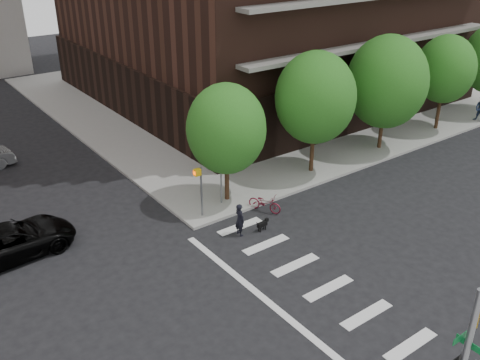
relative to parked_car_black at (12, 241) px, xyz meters
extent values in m
plane|color=black|center=(6.47, -9.88, -0.75)|extent=(120.00, 120.00, 0.00)
cube|color=gray|center=(26.97, 13.62, -0.68)|extent=(39.00, 33.00, 0.15)
cube|color=silver|center=(9.47, -13.88, -0.75)|extent=(2.40, 0.50, 0.01)
cube|color=silver|center=(9.47, -11.88, -0.75)|extent=(2.40, 0.50, 0.01)
cube|color=silver|center=(9.47, -9.88, -0.75)|extent=(2.40, 0.50, 0.01)
cube|color=silver|center=(9.47, -7.88, -0.75)|extent=(2.40, 0.50, 0.01)
cube|color=silver|center=(9.47, -5.88, -0.75)|extent=(2.40, 0.50, 0.01)
cube|color=silver|center=(9.47, -3.88, -0.75)|extent=(2.40, 0.50, 0.01)
cube|color=silver|center=(6.97, -9.88, -0.75)|extent=(0.30, 13.00, 0.01)
cube|color=black|center=(24.47, 14.12, 1.40)|extent=(25.50, 25.50, 4.00)
cube|color=maroon|center=(37.67, 4.62, 2.20)|extent=(1.40, 5.00, 0.20)
cylinder|color=#301E11|center=(10.47, -1.38, 0.55)|extent=(0.24, 0.24, 2.30)
sphere|color=#235B19|center=(10.47, -1.38, 3.30)|extent=(4.00, 4.00, 4.00)
cylinder|color=#301E11|center=(16.47, -1.38, 0.70)|extent=(0.24, 0.24, 2.60)
sphere|color=#235B19|center=(16.47, -1.38, 3.80)|extent=(4.50, 4.50, 4.50)
cylinder|color=#301E11|center=(22.47, -1.38, 0.55)|extent=(0.24, 0.24, 2.30)
sphere|color=#235B19|center=(22.47, -1.38, 3.70)|extent=(5.00, 5.00, 5.00)
cylinder|color=#301E11|center=(28.47, -1.38, 0.70)|extent=(0.24, 0.24, 2.60)
sphere|color=#235B19|center=(28.47, -1.38, 3.60)|extent=(4.00, 4.00, 4.00)
cube|color=#0A5926|center=(5.97, -17.23, 4.00)|extent=(0.75, 0.02, 0.18)
cube|color=#0A5926|center=(6.12, -17.38, 3.75)|extent=(0.02, 0.75, 0.18)
cube|color=black|center=(5.97, -17.26, 3.30)|extent=(0.90, 0.02, 0.28)
cylinder|color=slate|center=(8.47, -2.08, 0.70)|extent=(0.10, 0.10, 2.60)
cube|color=gold|center=(8.27, -2.08, 1.80)|extent=(0.32, 0.25, 0.32)
cylinder|color=slate|center=(9.97, -1.58, 0.50)|extent=(0.08, 0.08, 2.20)
cube|color=gold|center=(9.97, -1.73, 1.40)|extent=(0.64, 0.02, 0.64)
imported|color=black|center=(0.00, 0.00, 0.00)|extent=(2.94, 5.61, 1.51)
imported|color=maroon|center=(11.39, -3.38, -0.28)|extent=(1.31, 1.89, 0.94)
imported|color=black|center=(9.02, -4.46, 0.05)|extent=(0.60, 0.41, 1.62)
cube|color=black|center=(10.10, -4.79, -0.42)|extent=(0.54, 0.21, 0.21)
cube|color=black|center=(10.40, -4.77, -0.29)|extent=(0.16, 0.14, 0.15)
cylinder|color=black|center=(10.26, -4.74, -0.64)|extent=(0.05, 0.05, 0.23)
cylinder|color=black|center=(9.95, -4.84, -0.64)|extent=(0.05, 0.05, 0.23)
camera|label=1|loc=(-3.72, -21.79, 12.52)|focal=40.00mm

